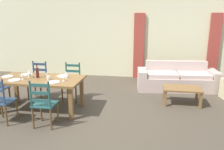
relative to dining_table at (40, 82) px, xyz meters
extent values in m
cube|color=#483F33|center=(1.28, 0.02, -0.67)|extent=(9.60, 9.60, 0.02)
cube|color=beige|center=(1.28, 3.32, 0.69)|extent=(9.60, 0.16, 2.70)
cube|color=#A03A30|center=(2.03, 3.18, 0.44)|extent=(0.35, 0.08, 2.20)
cube|color=#A03A30|center=(4.43, 3.18, 0.44)|extent=(0.35, 0.08, 2.20)
cube|color=brown|center=(0.00, 0.00, 0.06)|extent=(1.90, 0.96, 0.05)
cube|color=brown|center=(0.85, -0.38, -0.31)|extent=(0.08, 0.08, 0.70)
cube|color=brown|center=(-0.85, 0.38, -0.31)|extent=(0.08, 0.08, 0.70)
cube|color=brown|center=(0.85, 0.38, -0.31)|extent=(0.08, 0.08, 0.70)
cube|color=navy|center=(-0.46, -0.70, -0.22)|extent=(0.43, 0.42, 0.03)
cylinder|color=brown|center=(-0.64, -0.52, -0.45)|extent=(0.04, 0.04, 0.43)
cylinder|color=brown|center=(-0.28, -0.54, -0.45)|extent=(0.04, 0.04, 0.43)
cylinder|color=brown|center=(-0.29, -0.88, -0.45)|extent=(0.04, 0.04, 0.43)
cylinder|color=navy|center=(-0.29, -0.88, 0.05)|extent=(0.04, 0.04, 0.50)
cube|color=#24514F|center=(0.44, -0.71, -0.22)|extent=(0.43, 0.41, 0.03)
cylinder|color=brown|center=(0.26, -0.54, -0.45)|extent=(0.04, 0.04, 0.43)
cylinder|color=brown|center=(0.62, -0.53, -0.45)|extent=(0.04, 0.04, 0.43)
cylinder|color=brown|center=(0.27, -0.88, -0.45)|extent=(0.04, 0.04, 0.43)
cylinder|color=brown|center=(0.63, -0.87, -0.45)|extent=(0.04, 0.04, 0.43)
cylinder|color=#24514F|center=(0.27, -0.88, 0.05)|extent=(0.04, 0.04, 0.50)
cylinder|color=#24514F|center=(0.63, -0.87, 0.05)|extent=(0.04, 0.04, 0.50)
cube|color=#24514F|center=(0.45, -0.88, -0.08)|extent=(0.38, 0.03, 0.06)
cube|color=#24514F|center=(0.45, -0.88, 0.07)|extent=(0.38, 0.03, 0.06)
cube|color=#24514F|center=(0.45, -0.88, 0.22)|extent=(0.38, 0.03, 0.06)
cube|color=navy|center=(-0.44, 0.69, -0.22)|extent=(0.43, 0.41, 0.03)
cylinder|color=brown|center=(-0.26, 0.52, -0.45)|extent=(0.04, 0.04, 0.43)
cylinder|color=brown|center=(-0.62, 0.53, -0.45)|extent=(0.04, 0.04, 0.43)
cylinder|color=brown|center=(-0.25, 0.86, -0.45)|extent=(0.04, 0.04, 0.43)
cylinder|color=brown|center=(-0.61, 0.87, -0.45)|extent=(0.04, 0.04, 0.43)
cylinder|color=navy|center=(-0.25, 0.86, 0.05)|extent=(0.04, 0.04, 0.50)
cylinder|color=navy|center=(-0.61, 0.87, 0.05)|extent=(0.04, 0.04, 0.50)
cube|color=navy|center=(-0.43, 0.86, -0.08)|extent=(0.38, 0.04, 0.06)
cube|color=navy|center=(-0.43, 0.86, 0.07)|extent=(0.38, 0.04, 0.06)
cube|color=navy|center=(-0.43, 0.86, 0.22)|extent=(0.38, 0.04, 0.06)
cube|color=#245249|center=(0.48, 0.69, -0.22)|extent=(0.42, 0.40, 0.03)
cylinder|color=brown|center=(0.66, 0.52, -0.45)|extent=(0.04, 0.04, 0.43)
cylinder|color=brown|center=(0.30, 0.52, -0.45)|extent=(0.04, 0.04, 0.43)
cylinder|color=brown|center=(0.66, 0.86, -0.45)|extent=(0.04, 0.04, 0.43)
cylinder|color=brown|center=(0.30, 0.86, -0.45)|extent=(0.04, 0.04, 0.43)
cylinder|color=#245249|center=(0.66, 0.86, 0.05)|extent=(0.04, 0.04, 0.50)
cylinder|color=#245249|center=(0.30, 0.86, 0.05)|extent=(0.04, 0.04, 0.50)
cube|color=#245249|center=(0.48, 0.86, -0.08)|extent=(0.38, 0.03, 0.06)
cube|color=#245249|center=(0.48, 0.86, 0.07)|extent=(0.38, 0.03, 0.06)
cube|color=#245249|center=(0.48, 0.86, 0.22)|extent=(0.38, 0.03, 0.06)
cylinder|color=brown|center=(-0.92, 0.18, -0.45)|extent=(0.04, 0.04, 0.43)
cylinder|color=white|center=(-0.45, -0.25, 0.10)|extent=(0.24, 0.24, 0.02)
cube|color=silver|center=(-0.60, -0.25, 0.09)|extent=(0.03, 0.17, 0.01)
cylinder|color=white|center=(0.45, -0.25, 0.10)|extent=(0.24, 0.24, 0.02)
cube|color=silver|center=(0.30, -0.25, 0.09)|extent=(0.02, 0.17, 0.01)
cylinder|color=white|center=(-0.45, 0.25, 0.10)|extent=(0.24, 0.24, 0.02)
cube|color=silver|center=(-0.60, 0.25, 0.09)|extent=(0.03, 0.17, 0.01)
cylinder|color=white|center=(0.45, 0.25, 0.10)|extent=(0.24, 0.24, 0.02)
cube|color=silver|center=(0.30, 0.25, 0.09)|extent=(0.02, 0.17, 0.01)
cylinder|color=white|center=(-0.78, 0.00, 0.10)|extent=(0.24, 0.24, 0.02)
cube|color=silver|center=(-0.93, 0.00, 0.09)|extent=(0.03, 0.17, 0.01)
cylinder|color=#471919|center=(-0.06, 0.05, 0.20)|extent=(0.07, 0.07, 0.22)
cylinder|color=#471919|center=(-0.06, 0.05, 0.35)|extent=(0.02, 0.02, 0.08)
cylinder|color=black|center=(-0.06, 0.05, 0.39)|extent=(0.03, 0.03, 0.02)
cylinder|color=white|center=(-0.33, -0.14, 0.09)|extent=(0.06, 0.06, 0.01)
cylinder|color=white|center=(-0.33, -0.14, 0.13)|extent=(0.01, 0.01, 0.07)
cone|color=white|center=(-0.33, -0.14, 0.21)|extent=(0.06, 0.06, 0.08)
cylinder|color=white|center=(0.61, -0.12, 0.09)|extent=(0.06, 0.06, 0.01)
cylinder|color=white|center=(0.61, -0.12, 0.13)|extent=(0.01, 0.01, 0.07)
cone|color=white|center=(0.61, -0.12, 0.21)|extent=(0.06, 0.06, 0.08)
cylinder|color=white|center=(-0.31, 0.12, 0.09)|extent=(0.06, 0.06, 0.01)
cylinder|color=white|center=(-0.31, 0.12, 0.13)|extent=(0.01, 0.01, 0.07)
cone|color=white|center=(-0.31, 0.12, 0.21)|extent=(0.06, 0.06, 0.08)
cylinder|color=white|center=(0.58, 0.13, 0.09)|extent=(0.06, 0.06, 0.01)
cylinder|color=white|center=(0.58, 0.13, 0.13)|extent=(0.01, 0.01, 0.07)
cone|color=white|center=(0.58, 0.13, 0.21)|extent=(0.06, 0.06, 0.08)
cylinder|color=beige|center=(0.26, -0.09, 0.13)|extent=(0.07, 0.07, 0.09)
cylinder|color=beige|center=(-0.27, 0.07, 0.13)|extent=(0.07, 0.07, 0.09)
cylinder|color=#998C66|center=(-0.18, 0.02, 0.11)|extent=(0.05, 0.05, 0.04)
cylinder|color=white|center=(-0.18, 0.02, 0.24)|extent=(0.02, 0.02, 0.23)
cylinder|color=#998C66|center=(0.20, -0.04, 0.11)|extent=(0.05, 0.05, 0.04)
cylinder|color=white|center=(0.20, -0.04, 0.18)|extent=(0.02, 0.02, 0.11)
cube|color=#C1A99F|center=(3.23, 2.06, -0.46)|extent=(1.87, 0.97, 0.40)
cube|color=#C1A99F|center=(3.20, 2.36, -0.26)|extent=(1.81, 0.37, 0.80)
cube|color=#C1A99F|center=(4.24, 2.16, -0.37)|extent=(0.32, 0.82, 0.58)
cube|color=#C1A99F|center=(2.21, 1.96, -0.37)|extent=(0.32, 0.82, 0.58)
cube|color=beige|center=(3.68, 2.05, -0.20)|extent=(0.92, 0.72, 0.12)
cube|color=beige|center=(2.78, 1.97, -0.20)|extent=(0.92, 0.72, 0.12)
cube|color=brown|center=(3.22, 0.91, -0.26)|extent=(0.90, 0.56, 0.04)
cube|color=brown|center=(2.82, 0.68, -0.47)|extent=(0.06, 0.06, 0.38)
cube|color=brown|center=(3.62, 0.68, -0.47)|extent=(0.06, 0.06, 0.38)
cube|color=brown|center=(2.82, 1.14, -0.47)|extent=(0.06, 0.06, 0.38)
cube|color=brown|center=(3.62, 1.14, -0.47)|extent=(0.06, 0.06, 0.38)
camera|label=1|loc=(2.41, -4.51, 1.43)|focal=36.17mm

